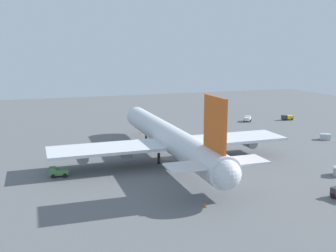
{
  "coord_description": "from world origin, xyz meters",
  "views": [
    {
      "loc": [
        -94.26,
        32.52,
        28.76
      ],
      "look_at": [
        0.0,
        0.0,
        8.92
      ],
      "focal_mm": 41.92,
      "sensor_mm": 36.0,
      "label": 1
    }
  ],
  "objects_px": {
    "maintenance_van": "(287,117)",
    "safety_cone_tail": "(205,205)",
    "cargo_airplane": "(168,137)",
    "safety_cone_nose": "(140,133)",
    "fuel_truck": "(58,172)",
    "cargo_container_fore": "(325,137)",
    "catering_truck": "(248,119)"
  },
  "relations": [
    {
      "from": "safety_cone_nose",
      "to": "maintenance_van",
      "type": "bearing_deg",
      "value": -84.42
    },
    {
      "from": "catering_truck",
      "to": "cargo_container_fore",
      "type": "distance_m",
      "value": 36.66
    },
    {
      "from": "cargo_airplane",
      "to": "catering_truck",
      "type": "distance_m",
      "value": 63.12
    },
    {
      "from": "cargo_airplane",
      "to": "safety_cone_nose",
      "type": "relative_size",
      "value": 109.83
    },
    {
      "from": "safety_cone_tail",
      "to": "maintenance_van",
      "type": "bearing_deg",
      "value": -44.14
    },
    {
      "from": "cargo_airplane",
      "to": "maintenance_van",
      "type": "bearing_deg",
      "value": -59.07
    },
    {
      "from": "fuel_truck",
      "to": "cargo_container_fore",
      "type": "distance_m",
      "value": 83.85
    },
    {
      "from": "fuel_truck",
      "to": "cargo_container_fore",
      "type": "relative_size",
      "value": 1.19
    },
    {
      "from": "maintenance_van",
      "to": "safety_cone_tail",
      "type": "relative_size",
      "value": 6.72
    },
    {
      "from": "fuel_truck",
      "to": "safety_cone_tail",
      "type": "distance_m",
      "value": 36.47
    },
    {
      "from": "fuel_truck",
      "to": "cargo_container_fore",
      "type": "xyz_separation_m",
      "value": [
        10.01,
        -83.25,
        -0.16
      ]
    },
    {
      "from": "cargo_airplane",
      "to": "safety_cone_tail",
      "type": "bearing_deg",
      "value": 173.08
    },
    {
      "from": "cargo_airplane",
      "to": "safety_cone_nose",
      "type": "bearing_deg",
      "value": -2.04
    },
    {
      "from": "cargo_airplane",
      "to": "cargo_container_fore",
      "type": "relative_size",
      "value": 19.58
    },
    {
      "from": "fuel_truck",
      "to": "catering_truck",
      "type": "bearing_deg",
      "value": -58.84
    },
    {
      "from": "cargo_airplane",
      "to": "maintenance_van",
      "type": "distance_m",
      "value": 75.57
    },
    {
      "from": "maintenance_van",
      "to": "safety_cone_nose",
      "type": "height_order",
      "value": "maintenance_van"
    },
    {
      "from": "safety_cone_tail",
      "to": "catering_truck",
      "type": "bearing_deg",
      "value": -35.22
    },
    {
      "from": "cargo_airplane",
      "to": "fuel_truck",
      "type": "distance_m",
      "value": 29.14
    },
    {
      "from": "catering_truck",
      "to": "cargo_airplane",
      "type": "bearing_deg",
      "value": 130.78
    },
    {
      "from": "fuel_truck",
      "to": "safety_cone_nose",
      "type": "height_order",
      "value": "fuel_truck"
    },
    {
      "from": "catering_truck",
      "to": "safety_cone_tail",
      "type": "xyz_separation_m",
      "value": [
        -72.99,
        51.53,
        -0.78
      ]
    },
    {
      "from": "catering_truck",
      "to": "fuel_truck",
      "type": "relative_size",
      "value": 0.97
    },
    {
      "from": "safety_cone_nose",
      "to": "fuel_truck",
      "type": "bearing_deg",
      "value": 141.75
    },
    {
      "from": "fuel_truck",
      "to": "safety_cone_tail",
      "type": "bearing_deg",
      "value": -137.89
    },
    {
      "from": "cargo_airplane",
      "to": "catering_truck",
      "type": "xyz_separation_m",
      "value": [
        41.1,
        -47.66,
        -4.8
      ]
    },
    {
      "from": "maintenance_van",
      "to": "fuel_truck",
      "type": "relative_size",
      "value": 1.09
    },
    {
      "from": "cargo_airplane",
      "to": "fuel_truck",
      "type": "height_order",
      "value": "cargo_airplane"
    },
    {
      "from": "catering_truck",
      "to": "fuel_truck",
      "type": "xyz_separation_m",
      "value": [
        -45.94,
        75.98,
        -0.03
      ]
    },
    {
      "from": "maintenance_van",
      "to": "safety_cone_nose",
      "type": "bearing_deg",
      "value": 95.58
    },
    {
      "from": "cargo_airplane",
      "to": "cargo_container_fore",
      "type": "bearing_deg",
      "value": -84.62
    },
    {
      "from": "safety_cone_nose",
      "to": "safety_cone_tail",
      "type": "relative_size",
      "value": 0.92
    }
  ]
}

